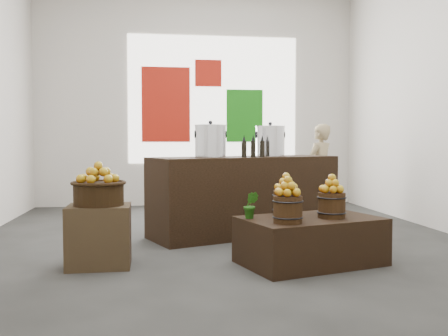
{
  "coord_description": "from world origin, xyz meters",
  "views": [
    {
      "loc": [
        -0.81,
        -5.98,
        1.2
      ],
      "look_at": [
        -0.03,
        -0.4,
        0.9
      ],
      "focal_mm": 40.0,
      "sensor_mm": 36.0,
      "label": 1
    }
  ],
  "objects": [
    {
      "name": "apples_in_bucket_front_right",
      "position": [
        0.9,
        -1.34,
        0.79
      ],
      "size": [
        0.2,
        0.2,
        0.18
      ],
      "primitive_type": null,
      "color": "#8B1504",
      "rests_on": "apple_bucket_front_right"
    },
    {
      "name": "deco_red_upper",
      "position": [
        0.2,
        3.47,
        2.5
      ],
      "size": [
        0.5,
        0.04,
        0.5
      ],
      "primitive_type": "cube",
      "color": "#A9190D",
      "rests_on": "back_wall"
    },
    {
      "name": "herb_garnish_right",
      "position": [
        1.0,
        -1.0,
        0.6
      ],
      "size": [
        0.28,
        0.25,
        0.28
      ],
      "primitive_type": "imported",
      "rotation": [
        0.0,
        0.0,
        0.16
      ],
      "color": "#205D13",
      "rests_on": "display_table"
    },
    {
      "name": "apples_in_bucket_front_left",
      "position": [
        0.39,
        -1.57,
        0.79
      ],
      "size": [
        0.2,
        0.2,
        0.18
      ],
      "primitive_type": null,
      "color": "#8B1504",
      "rests_on": "apple_bucket_front_left"
    },
    {
      "name": "deco_red_left",
      "position": [
        -0.6,
        3.47,
        1.9
      ],
      "size": [
        0.9,
        0.04,
        1.4
      ],
      "primitive_type": "cube",
      "color": "#A9190D",
      "rests_on": "back_wall"
    },
    {
      "name": "shopper",
      "position": [
        1.83,
        1.78,
        0.74
      ],
      "size": [
        0.65,
        0.61,
        1.49
      ],
      "primitive_type": "imported",
      "rotation": [
        0.0,
        0.0,
        3.78
      ],
      "color": "#9E8A61",
      "rests_on": "ground"
    },
    {
      "name": "apple_bucket_rear",
      "position": [
        0.5,
        -1.09,
        0.58
      ],
      "size": [
        0.27,
        0.27,
        0.24
      ],
      "primitive_type": "cylinder",
      "color": "#36210E",
      "rests_on": "display_table"
    },
    {
      "name": "back_opening",
      "position": [
        0.3,
        3.48,
        2.0
      ],
      "size": [
        3.2,
        0.02,
        2.4
      ],
      "primitive_type": "cube",
      "color": "white",
      "rests_on": "back_wall"
    },
    {
      "name": "display_table",
      "position": [
        0.7,
        -1.29,
        0.23
      ],
      "size": [
        1.51,
        1.16,
        0.46
      ],
      "primitive_type": "cube",
      "rotation": [
        0.0,
        0.0,
        0.29
      ],
      "color": "black",
      "rests_on": "ground"
    },
    {
      "name": "counter",
      "position": [
        0.34,
        0.36,
        0.5
      ],
      "size": [
        2.58,
        1.64,
        1.01
      ],
      "primitive_type": "cube",
      "rotation": [
        0.0,
        0.0,
        0.38
      ],
      "color": "black",
      "rests_on": "ground"
    },
    {
      "name": "back_wall",
      "position": [
        0.0,
        3.5,
        2.0
      ],
      "size": [
        6.0,
        0.04,
        4.0
      ],
      "primitive_type": "cube",
      "color": "silver",
      "rests_on": "ground"
    },
    {
      "name": "deco_green_right",
      "position": [
        0.9,
        3.47,
        1.7
      ],
      "size": [
        0.7,
        0.04,
        1.0
      ],
      "primitive_type": "cube",
      "color": "#177211",
      "rests_on": "back_wall"
    },
    {
      "name": "apples_in_bucket_rear",
      "position": [
        0.5,
        -1.09,
        0.79
      ],
      "size": [
        0.2,
        0.2,
        0.18
      ],
      "primitive_type": null,
      "color": "#8B1504",
      "rests_on": "apple_bucket_rear"
    },
    {
      "name": "crate",
      "position": [
        -1.35,
        -1.11,
        0.3
      ],
      "size": [
        0.6,
        0.49,
        0.59
      ],
      "primitive_type": "cube",
      "rotation": [
        0.0,
        0.0,
        0.01
      ],
      "color": "#443820",
      "rests_on": "ground"
    },
    {
      "name": "apple_bucket_front_left",
      "position": [
        0.39,
        -1.57,
        0.58
      ],
      "size": [
        0.27,
        0.27,
        0.24
      ],
      "primitive_type": "cylinder",
      "color": "#36210E",
      "rests_on": "display_table"
    },
    {
      "name": "stock_pot_left",
      "position": [
        -0.12,
        0.17,
        1.2
      ],
      "size": [
        0.38,
        0.38,
        0.38
      ],
      "primitive_type": "cylinder",
      "color": "silver",
      "rests_on": "counter"
    },
    {
      "name": "wicker_basket",
      "position": [
        -1.35,
        -1.11,
        0.7
      ],
      "size": [
        0.47,
        0.47,
        0.22
      ],
      "primitive_type": "cylinder",
      "color": "black",
      "rests_on": "crate"
    },
    {
      "name": "apple_bucket_front_right",
      "position": [
        0.9,
        -1.34,
        0.58
      ],
      "size": [
        0.27,
        0.27,
        0.24
      ],
      "primitive_type": "cylinder",
      "color": "#36210E",
      "rests_on": "display_table"
    },
    {
      "name": "ground",
      "position": [
        0.0,
        0.0,
        0.0
      ],
      "size": [
        7.0,
        7.0,
        0.0
      ],
      "primitive_type": "plane",
      "color": "#393A37",
      "rests_on": "ground"
    },
    {
      "name": "herb_garnish_left",
      "position": [
        0.11,
        -1.27,
        0.59
      ],
      "size": [
        0.17,
        0.16,
        0.26
      ],
      "primitive_type": "imported",
      "rotation": [
        0.0,
        0.0,
        -0.34
      ],
      "color": "#205D13",
      "rests_on": "display_table"
    },
    {
      "name": "stock_pot_center",
      "position": [
        0.71,
        0.5,
        1.2
      ],
      "size": [
        0.38,
        0.38,
        0.38
      ],
      "primitive_type": "cylinder",
      "color": "silver",
      "rests_on": "counter"
    },
    {
      "name": "oil_cruets",
      "position": [
        0.44,
        0.13,
        1.15
      ],
      "size": [
        0.28,
        0.16,
        0.28
      ],
      "primitive_type": null,
      "rotation": [
        0.0,
        0.0,
        0.38
      ],
      "color": "black",
      "rests_on": "counter"
    },
    {
      "name": "apples_in_basket",
      "position": [
        -1.35,
        -1.11,
        0.91
      ],
      "size": [
        0.37,
        0.37,
        0.2
      ],
      "primitive_type": null,
      "color": "#8B1504",
      "rests_on": "wicker_basket"
    }
  ]
}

